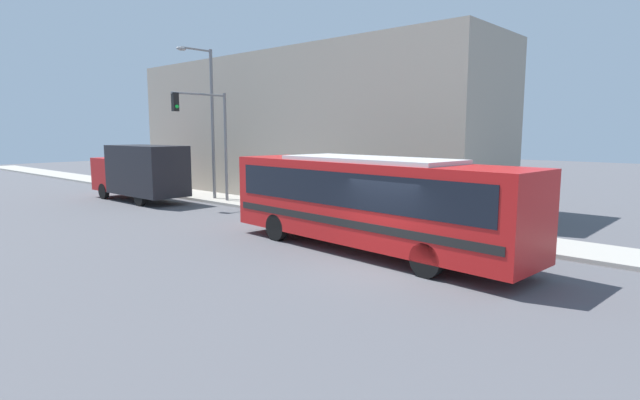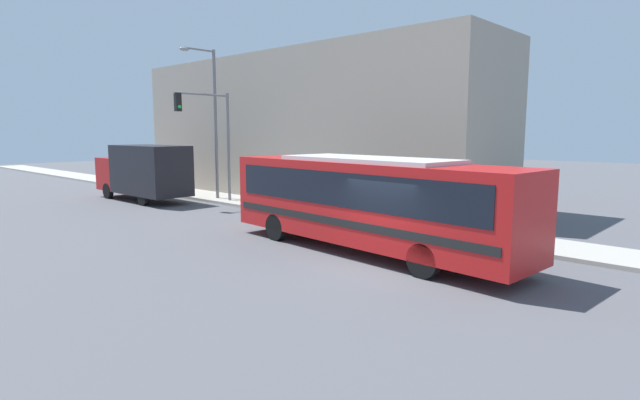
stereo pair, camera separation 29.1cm
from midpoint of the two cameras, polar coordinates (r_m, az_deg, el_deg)
name	(u,v)px [view 1 (the left image)]	position (r m, az deg, el deg)	size (l,w,h in m)	color
ground_plane	(381,268)	(14.47, 6.36, -7.77)	(120.00, 120.00, 0.00)	#515156
sidewalk	(175,192)	(33.13, -16.45, 0.89)	(2.54, 70.00, 0.14)	#A8A399
building_facade	(300,127)	(30.09, -2.63, 8.30)	(6.00, 24.11, 8.28)	#9E9384
city_bus	(368,198)	(16.06, 5.03, 0.25)	(3.25, 11.06, 3.07)	red
delivery_truck	(140,171)	(29.72, -20.16, 3.13)	(2.27, 7.17, 3.13)	black
fire_hydrant	(358,211)	(21.16, 3.93, -1.26)	(0.23, 0.31, 0.81)	gold
traffic_light_pole	(209,128)	(26.99, -12.90, 8.05)	(3.28, 0.35, 5.78)	slate
parking_meter	(300,192)	(23.34, -2.68, 0.96)	(0.14, 0.14, 1.42)	slate
street_lamp	(209,113)	(28.58, -12.90, 9.65)	(2.20, 0.28, 8.19)	slate
pedestrian_near_corner	(323,195)	(23.13, 0.02, 0.63)	(0.34, 0.34, 1.66)	#23283D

